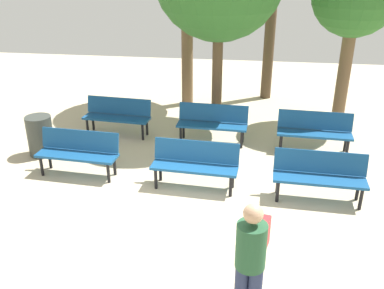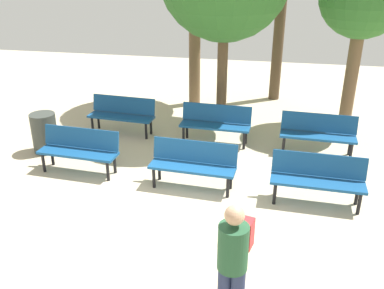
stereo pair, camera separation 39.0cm
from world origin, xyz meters
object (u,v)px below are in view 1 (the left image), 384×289
bench_r1_c0 (118,114)px  trash_bin (40,136)px  bench_r1_c2 (315,129)px  visitor_with_backpack (251,258)px  bench_r0_c2 (320,174)px  bench_r0_c0 (78,150)px  bench_r1_c1 (213,121)px  tree_2 (269,38)px  bench_r0_c1 (195,162)px

bench_r1_c0 → trash_bin: 1.89m
bench_r1_c2 → visitor_with_backpack: bearing=-101.7°
bench_r1_c2 → bench_r1_c0: bearing=178.9°
bench_r0_c2 → bench_r0_c0: bearing=178.4°
bench_r0_c0 → bench_r1_c0: same height
bench_r1_c0 → visitor_with_backpack: visitor_with_backpack is taller
visitor_with_backpack → bench_r1_c1: bearing=-66.8°
visitor_with_backpack → bench_r0_c2: bearing=-98.4°
bench_r0_c2 → bench_r1_c2: 2.09m
bench_r1_c0 → bench_r1_c1: (2.31, -0.15, 0.00)m
bench_r0_c0 → tree_2: 6.76m
trash_bin → bench_r0_c0: bearing=-32.3°
tree_2 → visitor_with_backpack: tree_2 is taller
bench_r0_c1 → bench_r1_c2: same height
bench_r0_c2 → bench_r1_c0: size_ratio=0.99×
bench_r1_c2 → visitor_with_backpack: size_ratio=0.98×
bench_r1_c1 → trash_bin: (-3.61, -1.21, -0.07)m
bench_r0_c1 → bench_r1_c1: size_ratio=1.00×
bench_r0_c0 → trash_bin: same height
bench_r0_c0 → visitor_with_backpack: visitor_with_backpack is taller
bench_r0_c2 → visitor_with_backpack: size_ratio=0.98×
bench_r1_c0 → visitor_with_backpack: (3.25, -5.39, 0.43)m
bench_r1_c2 → trash_bin: size_ratio=1.85×
bench_r0_c0 → bench_r1_c0: 2.10m
bench_r1_c1 → bench_r0_c2: bearing=-44.2°
bench_r0_c2 → trash_bin: same height
bench_r1_c0 → bench_r0_c2: bearing=-24.0°
bench_r0_c1 → bench_r0_c2: same height
bench_r0_c2 → trash_bin: size_ratio=1.85×
bench_r0_c1 → tree_2: (1.39, 5.67, 1.28)m
visitor_with_backpack → bench_r0_c0: bearing=-31.1°
bench_r0_c2 → tree_2: tree_2 is taller
bench_r1_c0 → bench_r1_c1: size_ratio=1.01×
bench_r0_c0 → trash_bin: 1.37m
bench_r0_c2 → bench_r1_c0: 5.03m
tree_2 → bench_r0_c0: bearing=-124.2°
bench_r0_c2 → visitor_with_backpack: 3.23m
bench_r1_c0 → visitor_with_backpack: 6.30m
bench_r1_c1 → bench_r0_c0: bearing=-139.0°
bench_r0_c0 → trash_bin: bearing=151.4°
bench_r0_c1 → bench_r1_c0: 3.16m
bench_r0_c0 → bench_r1_c2: (4.72, 1.77, 0.00)m
bench_r0_c2 → bench_r1_c1: bearing=135.5°
bench_r1_c0 → tree_2: tree_2 is taller
bench_r1_c1 → bench_r1_c2: bearing=-1.6°
bench_r1_c1 → bench_r1_c2: 2.27m
bench_r0_c1 → bench_r1_c0: (-2.19, 2.27, 0.00)m
bench_r1_c1 → bench_r1_c0: bearing=179.0°
bench_r1_c1 → trash_bin: bearing=-158.8°
bench_r0_c0 → bench_r1_c2: same height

